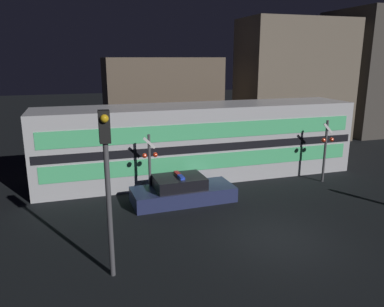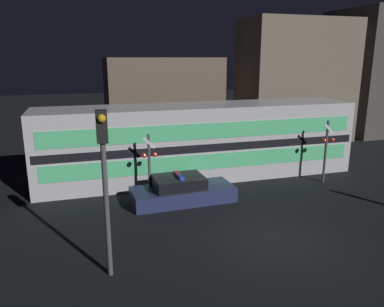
# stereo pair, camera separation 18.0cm
# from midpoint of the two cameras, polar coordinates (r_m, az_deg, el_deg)

# --- Properties ---
(ground_plane) EXTENTS (120.00, 120.00, 0.00)m
(ground_plane) POSITION_cam_midpoint_polar(r_m,az_deg,el_deg) (14.18, 13.07, -12.64)
(ground_plane) COLOR black
(train) EXTENTS (16.98, 3.15, 3.94)m
(train) POSITION_cam_midpoint_polar(r_m,az_deg,el_deg) (20.16, 1.45, 1.85)
(train) COLOR silver
(train) RESTS_ON ground_plane
(police_car) EXTENTS (4.67, 1.99, 1.32)m
(police_car) POSITION_cam_midpoint_polar(r_m,az_deg,el_deg) (17.02, -1.26, -5.77)
(police_car) COLOR navy
(police_car) RESTS_ON ground_plane
(crossing_signal_near) EXTENTS (0.71, 0.30, 3.27)m
(crossing_signal_near) POSITION_cam_midpoint_polar(r_m,az_deg,el_deg) (20.42, 20.03, 0.81)
(crossing_signal_near) COLOR #4C4C51
(crossing_signal_near) RESTS_ON ground_plane
(crossing_signal_far) EXTENTS (0.71, 0.30, 3.05)m
(crossing_signal_far) POSITION_cam_midpoint_polar(r_m,az_deg,el_deg) (16.98, -6.21, -1.43)
(crossing_signal_far) COLOR #4C4C51
(crossing_signal_far) RESTS_ON ground_plane
(traffic_light_corner) EXTENTS (0.30, 0.46, 4.99)m
(traffic_light_corner) POSITION_cam_midpoint_polar(r_m,az_deg,el_deg) (10.74, -12.75, -2.48)
(traffic_light_corner) COLOR #4C4C51
(traffic_light_corner) RESTS_ON ground_plane
(building_left) EXTENTS (7.85, 4.86, 6.36)m
(building_left) POSITION_cam_midpoint_polar(r_m,az_deg,el_deg) (27.20, -4.34, 7.68)
(building_left) COLOR brown
(building_left) RESTS_ON ground_plane
(building_center) EXTENTS (8.40, 4.38, 9.17)m
(building_center) POSITION_cam_midpoint_polar(r_m,az_deg,el_deg) (30.54, 15.69, 10.58)
(building_center) COLOR #726656
(building_center) RESTS_ON ground_plane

